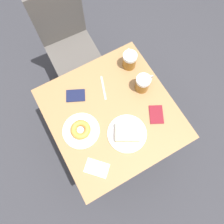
% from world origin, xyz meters
% --- Properties ---
extents(ground_plane, '(8.00, 8.00, 0.00)m').
position_xyz_m(ground_plane, '(0.00, 0.00, 0.00)').
color(ground_plane, '#333338').
extents(table, '(0.80, 0.83, 0.71)m').
position_xyz_m(table, '(0.00, 0.00, 0.65)').
color(table, '#997044').
rests_on(table, ground_plane).
extents(chair, '(0.41, 0.41, 0.96)m').
position_xyz_m(chair, '(0.02, 0.80, 0.57)').
color(chair, '#514C47').
rests_on(chair, ground_plane).
extents(plate_with_cake, '(0.25, 0.25, 0.05)m').
position_xyz_m(plate_with_cake, '(0.01, -0.17, 0.73)').
color(plate_with_cake, silver).
rests_on(plate_with_cake, table).
extents(plate_with_donut, '(0.24, 0.24, 0.05)m').
position_xyz_m(plate_with_donut, '(-0.23, -0.01, 0.73)').
color(plate_with_donut, silver).
rests_on(plate_with_donut, table).
extents(beer_mug_left, '(0.14, 0.09, 0.12)m').
position_xyz_m(beer_mug_left, '(0.27, 0.06, 0.78)').
color(beer_mug_left, '#8C5619').
rests_on(beer_mug_left, table).
extents(beer_mug_center, '(0.09, 0.13, 0.12)m').
position_xyz_m(beer_mug_center, '(0.28, 0.26, 0.78)').
color(beer_mug_center, '#8C5619').
rests_on(beer_mug_center, table).
extents(napkin_folded, '(0.16, 0.16, 0.00)m').
position_xyz_m(napkin_folded, '(-0.25, -0.26, 0.72)').
color(napkin_folded, white).
rests_on(napkin_folded, table).
extents(fork, '(0.07, 0.17, 0.00)m').
position_xyz_m(fork, '(0.04, 0.19, 0.72)').
color(fork, silver).
rests_on(fork, table).
extents(passport_near_edge, '(0.15, 0.13, 0.01)m').
position_xyz_m(passport_near_edge, '(-0.15, 0.23, 0.72)').
color(passport_near_edge, '#141938').
rests_on(passport_near_edge, table).
extents(passport_far_edge, '(0.14, 0.15, 0.01)m').
position_xyz_m(passport_far_edge, '(0.25, -0.15, 0.72)').
color(passport_far_edge, maroon).
rests_on(passport_far_edge, table).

